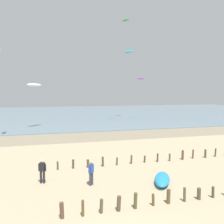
{
  "coord_description": "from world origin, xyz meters",
  "views": [
    {
      "loc": [
        -2.9,
        -8.28,
        6.4
      ],
      "look_at": [
        3.03,
        13.34,
        4.57
      ],
      "focal_mm": 38.76,
      "sensor_mm": 36.0,
      "label": 1
    }
  ],
  "objects_px": {
    "person_mid_beach": "(91,172)",
    "kite_aloft_2": "(141,79)",
    "grounded_kite": "(162,179)",
    "person_by_waterline": "(42,170)",
    "kite_aloft_6": "(129,52)",
    "kite_aloft_3": "(34,85)",
    "kite_aloft_0": "(126,20)"
  },
  "relations": [
    {
      "from": "person_mid_beach",
      "to": "kite_aloft_0",
      "type": "distance_m",
      "value": 39.91
    },
    {
      "from": "kite_aloft_0",
      "to": "kite_aloft_6",
      "type": "relative_size",
      "value": 0.57
    },
    {
      "from": "kite_aloft_0",
      "to": "kite_aloft_6",
      "type": "xyz_separation_m",
      "value": [
        3.41,
        7.71,
        -4.94
      ]
    },
    {
      "from": "grounded_kite",
      "to": "kite_aloft_6",
      "type": "distance_m",
      "value": 45.07
    },
    {
      "from": "kite_aloft_6",
      "to": "kite_aloft_0",
      "type": "bearing_deg",
      "value": 139.72
    },
    {
      "from": "person_by_waterline",
      "to": "kite_aloft_6",
      "type": "distance_m",
      "value": 45.72
    },
    {
      "from": "person_mid_beach",
      "to": "kite_aloft_2",
      "type": "xyz_separation_m",
      "value": [
        18.01,
        35.55,
        8.57
      ]
    },
    {
      "from": "kite_aloft_2",
      "to": "kite_aloft_3",
      "type": "height_order",
      "value": "kite_aloft_2"
    },
    {
      "from": "kite_aloft_0",
      "to": "kite_aloft_3",
      "type": "bearing_deg",
      "value": -109.91
    },
    {
      "from": "person_by_waterline",
      "to": "grounded_kite",
      "type": "xyz_separation_m",
      "value": [
        8.15,
        -2.24,
        -0.63
      ]
    },
    {
      "from": "person_by_waterline",
      "to": "kite_aloft_0",
      "type": "bearing_deg",
      "value": 61.84
    },
    {
      "from": "person_by_waterline",
      "to": "kite_aloft_2",
      "type": "distance_m",
      "value": 41.25
    },
    {
      "from": "person_mid_beach",
      "to": "person_by_waterline",
      "type": "height_order",
      "value": "same"
    },
    {
      "from": "kite_aloft_2",
      "to": "kite_aloft_6",
      "type": "xyz_separation_m",
      "value": [
        -1.47,
        4.04,
        6.59
      ]
    },
    {
      "from": "person_mid_beach",
      "to": "kite_aloft_0",
      "type": "height_order",
      "value": "kite_aloft_0"
    },
    {
      "from": "person_mid_beach",
      "to": "kite_aloft_2",
      "type": "relative_size",
      "value": 0.95
    },
    {
      "from": "person_by_waterline",
      "to": "grounded_kite",
      "type": "height_order",
      "value": "person_by_waterline"
    },
    {
      "from": "kite_aloft_6",
      "to": "person_mid_beach",
      "type": "bearing_deg",
      "value": 140.88
    },
    {
      "from": "person_by_waterline",
      "to": "kite_aloft_3",
      "type": "relative_size",
      "value": 0.48
    },
    {
      "from": "person_by_waterline",
      "to": "kite_aloft_0",
      "type": "xyz_separation_m",
      "value": [
        16.39,
        30.62,
        20.1
      ]
    },
    {
      "from": "grounded_kite",
      "to": "kite_aloft_2",
      "type": "xyz_separation_m",
      "value": [
        13.11,
        36.53,
        9.2
      ]
    },
    {
      "from": "person_by_waterline",
      "to": "kite_aloft_6",
      "type": "relative_size",
      "value": 0.53
    },
    {
      "from": "person_mid_beach",
      "to": "kite_aloft_0",
      "type": "xyz_separation_m",
      "value": [
        13.13,
        31.88,
        20.1
      ]
    },
    {
      "from": "person_mid_beach",
      "to": "kite_aloft_3",
      "type": "bearing_deg",
      "value": 99.51
    },
    {
      "from": "kite_aloft_2",
      "to": "kite_aloft_6",
      "type": "relative_size",
      "value": 0.56
    },
    {
      "from": "person_mid_beach",
      "to": "kite_aloft_6",
      "type": "bearing_deg",
      "value": 67.33
    },
    {
      "from": "kite_aloft_3",
      "to": "kite_aloft_6",
      "type": "height_order",
      "value": "kite_aloft_6"
    },
    {
      "from": "kite_aloft_0",
      "to": "person_by_waterline",
      "type": "bearing_deg",
      "value": -58.55
    },
    {
      "from": "person_by_waterline",
      "to": "grounded_kite",
      "type": "distance_m",
      "value": 8.48
    },
    {
      "from": "kite_aloft_2",
      "to": "kite_aloft_6",
      "type": "distance_m",
      "value": 7.87
    },
    {
      "from": "person_by_waterline",
      "to": "kite_aloft_2",
      "type": "xyz_separation_m",
      "value": [
        21.26,
        34.29,
        8.57
      ]
    },
    {
      "from": "person_mid_beach",
      "to": "kite_aloft_3",
      "type": "distance_m",
      "value": 29.74
    }
  ]
}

